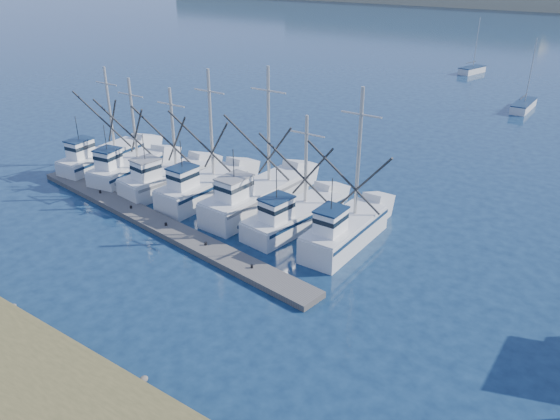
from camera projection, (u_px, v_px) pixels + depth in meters
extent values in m
plane|color=#0D203A|center=(202.00, 334.00, 26.24)|extent=(500.00, 500.00, 0.00)
cube|color=#5A5650|center=(157.00, 223.00, 36.60)|extent=(27.27, 5.29, 0.36)
cube|color=silver|center=(103.00, 160.00, 46.35)|extent=(2.91, 8.07, 1.45)
cube|color=white|center=(80.00, 149.00, 44.21)|extent=(1.48, 2.03, 1.50)
cylinder|color=#B7B2A8|center=(109.00, 108.00, 45.59)|extent=(0.22, 0.22, 6.85)
cube|color=silver|center=(128.00, 171.00, 43.91)|extent=(3.54, 7.00, 1.46)
cube|color=white|center=(108.00, 159.00, 42.01)|extent=(1.70, 1.84, 1.50)
cylinder|color=#B7B2A8|center=(133.00, 119.00, 43.06)|extent=(0.22, 0.22, 6.52)
cube|color=silver|center=(166.00, 181.00, 41.91)|extent=(3.45, 7.33, 1.48)
cube|color=white|center=(146.00, 170.00, 39.94)|extent=(1.68, 1.90, 1.50)
cylinder|color=#B7B2A8|center=(173.00, 129.00, 41.17)|extent=(0.22, 0.22, 6.24)
cube|color=silver|center=(203.00, 190.00, 40.13)|extent=(2.68, 7.48, 1.62)
cube|color=white|center=(183.00, 178.00, 38.06)|extent=(1.49, 1.85, 1.50)
cylinder|color=#B7B2A8|center=(211.00, 124.00, 39.06)|extent=(0.22, 0.22, 7.81)
cube|color=silver|center=(256.00, 199.00, 38.52)|extent=(3.09, 9.25, 1.73)
cube|color=white|center=(234.00, 189.00, 36.10)|extent=(1.63, 2.30, 1.50)
cylinder|color=#B7B2A8|center=(268.00, 126.00, 37.57)|extent=(0.22, 0.22, 8.17)
cube|color=silver|center=(294.00, 218.00, 36.27)|extent=(3.43, 8.10, 1.26)
cube|color=white|center=(277.00, 210.00, 34.19)|extent=(1.65, 2.08, 1.50)
cylinder|color=#B7B2A8|center=(306.00, 161.00, 35.70)|extent=(0.22, 0.22, 6.08)
cube|color=silver|center=(345.00, 233.00, 33.93)|extent=(2.40, 7.28, 1.60)
cube|color=white|center=(331.00, 222.00, 31.89)|extent=(1.39, 1.78, 1.50)
cylinder|color=#B7B2A8|center=(359.00, 154.00, 32.79)|extent=(0.22, 0.22, 8.11)
cube|color=silver|center=(524.00, 106.00, 63.74)|extent=(1.69, 6.08, 0.90)
cylinder|color=#B7B2A8|center=(531.00, 71.00, 62.24)|extent=(0.12, 0.12, 7.20)
cube|color=silver|center=(472.00, 70.00, 83.37)|extent=(2.95, 5.13, 0.90)
cylinder|color=#B7B2A8|center=(477.00, 43.00, 81.87)|extent=(0.12, 0.12, 7.20)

